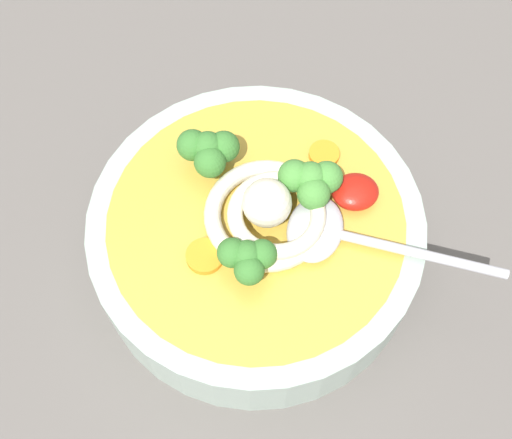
% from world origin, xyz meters
% --- Properties ---
extents(table_slab, '(1.32, 1.32, 0.03)m').
position_xyz_m(table_slab, '(0.00, 0.00, 0.01)').
color(table_slab, '#5B5651').
rests_on(table_slab, ground).
extents(soup_bowl, '(0.28, 0.28, 0.07)m').
position_xyz_m(soup_bowl, '(-0.02, 0.01, 0.06)').
color(soup_bowl, '#9EB2A3').
rests_on(soup_bowl, table_slab).
extents(noodle_pile, '(0.11, 0.11, 0.04)m').
position_xyz_m(noodle_pile, '(-0.01, 0.01, 0.11)').
color(noodle_pile, beige).
rests_on(noodle_pile, soup_bowl).
extents(soup_spoon, '(0.17, 0.10, 0.02)m').
position_xyz_m(soup_spoon, '(0.04, -0.02, 0.10)').
color(soup_spoon, '#B7B7BC').
rests_on(soup_spoon, soup_bowl).
extents(chili_sauce_dollop, '(0.04, 0.03, 0.02)m').
position_xyz_m(chili_sauce_dollop, '(0.06, 0.01, 0.10)').
color(chili_sauce_dollop, '#B2190F').
rests_on(chili_sauce_dollop, soup_bowl).
extents(broccoli_floret_near_spoon, '(0.05, 0.04, 0.04)m').
position_xyz_m(broccoli_floret_near_spoon, '(0.03, 0.02, 0.12)').
color(broccoli_floret_near_spoon, '#7A9E60').
rests_on(broccoli_floret_near_spoon, soup_bowl).
extents(broccoli_floret_right, '(0.05, 0.04, 0.04)m').
position_xyz_m(broccoli_floret_right, '(-0.05, 0.06, 0.12)').
color(broccoli_floret_right, '#7A9E60').
rests_on(broccoli_floret_right, soup_bowl).
extents(broccoli_floret_left, '(0.05, 0.04, 0.04)m').
position_xyz_m(broccoli_floret_left, '(-0.03, -0.04, 0.11)').
color(broccoli_floret_left, '#7A9E60').
rests_on(broccoli_floret_left, soup_bowl).
extents(carrot_slice_center, '(0.03, 0.03, 0.01)m').
position_xyz_m(carrot_slice_center, '(-0.07, -0.02, 0.09)').
color(carrot_slice_center, orange).
rests_on(carrot_slice_center, soup_bowl).
extents(carrot_slice_extra_b, '(0.03, 0.03, 0.01)m').
position_xyz_m(carrot_slice_extra_b, '(0.05, 0.06, 0.09)').
color(carrot_slice_extra_b, orange).
rests_on(carrot_slice_extra_b, soup_bowl).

